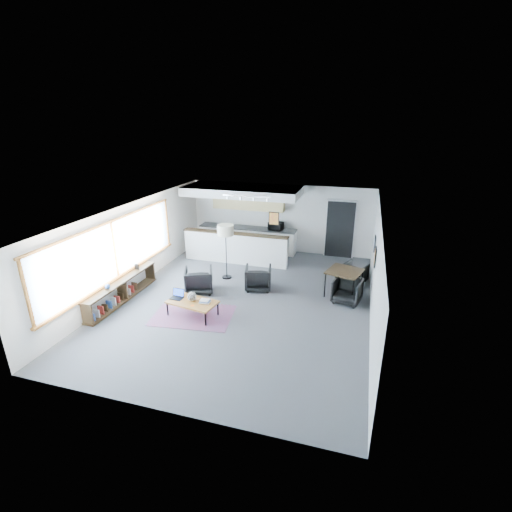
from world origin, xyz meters
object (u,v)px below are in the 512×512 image
(armchair_left, at_px, (199,279))
(microwave, at_px, (276,225))
(laptop, at_px, (178,295))
(dining_chair_far, at_px, (355,273))
(ceramic_pot, at_px, (192,296))
(floor_lamp, at_px, (226,232))
(armchair_right, at_px, (258,277))
(dining_table, at_px, (345,273))
(coffee_table, at_px, (192,302))
(dining_chair_near, at_px, (347,292))
(book_stack, at_px, (205,301))

(armchair_left, height_order, microwave, microwave)
(laptop, relative_size, dining_chair_far, 0.58)
(ceramic_pot, xyz_separation_m, floor_lamp, (0.00, 2.55, 1.02))
(laptop, xyz_separation_m, dining_chair_far, (4.47, 3.34, -0.20))
(ceramic_pot, height_order, dining_chair_far, ceramic_pot)
(armchair_right, relative_size, dining_table, 0.69)
(laptop, relative_size, armchair_left, 0.41)
(dining_chair_far, xyz_separation_m, microwave, (-3.07, 1.94, 0.82))
(dining_table, bearing_deg, floor_lamp, 176.57)
(coffee_table, height_order, microwave, microwave)
(floor_lamp, relative_size, dining_chair_near, 2.76)
(ceramic_pot, distance_m, dining_table, 4.41)
(book_stack, xyz_separation_m, floor_lamp, (-0.37, 2.55, 1.10))
(armchair_left, distance_m, floor_lamp, 1.73)
(dining_chair_far, height_order, microwave, microwave)
(laptop, bearing_deg, ceramic_pot, -3.82)
(armchair_left, height_order, dining_chair_near, armchair_left)
(laptop, height_order, book_stack, laptop)
(armchair_right, xyz_separation_m, microwave, (-0.26, 3.29, 0.72))
(dining_chair_near, bearing_deg, floor_lamp, -177.67)
(floor_lamp, bearing_deg, dining_table, -3.43)
(microwave, bearing_deg, armchair_left, -99.15)
(dining_chair_near, bearing_deg, dining_table, 118.57)
(armchair_left, distance_m, dining_table, 4.30)
(laptop, bearing_deg, armchair_right, 52.90)
(armchair_left, distance_m, dining_chair_far, 4.91)
(coffee_table, height_order, laptop, laptop)
(laptop, xyz_separation_m, armchair_left, (0.02, 1.28, -0.08))
(armchair_left, bearing_deg, armchair_right, -179.41)
(book_stack, distance_m, armchair_left, 1.55)
(armchair_left, xyz_separation_m, armchair_right, (1.64, 0.71, -0.02))
(dining_chair_near, bearing_deg, armchair_left, -160.53)
(ceramic_pot, xyz_separation_m, book_stack, (0.37, -0.00, -0.08))
(laptop, height_order, dining_chair_near, laptop)
(microwave, bearing_deg, armchair_right, -75.55)
(book_stack, height_order, microwave, microwave)
(laptop, distance_m, dining_chair_near, 4.70)
(armchair_left, height_order, floor_lamp, floor_lamp)
(armchair_right, distance_m, dining_table, 2.56)
(coffee_table, bearing_deg, dining_chair_near, 36.07)
(coffee_table, bearing_deg, dining_table, 41.81)
(armchair_left, bearing_deg, dining_table, 170.67)
(ceramic_pot, relative_size, dining_chair_far, 0.41)
(armchair_left, height_order, armchair_right, armchair_left)
(dining_table, bearing_deg, dining_chair_far, 75.03)
(coffee_table, distance_m, ceramic_pot, 0.16)
(dining_chair_far, bearing_deg, ceramic_pot, 65.07)
(armchair_left, xyz_separation_m, microwave, (1.38, 4.00, 0.70))
(microwave, bearing_deg, ceramic_pot, -90.30)
(armchair_left, bearing_deg, dining_chair_far, -177.91)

